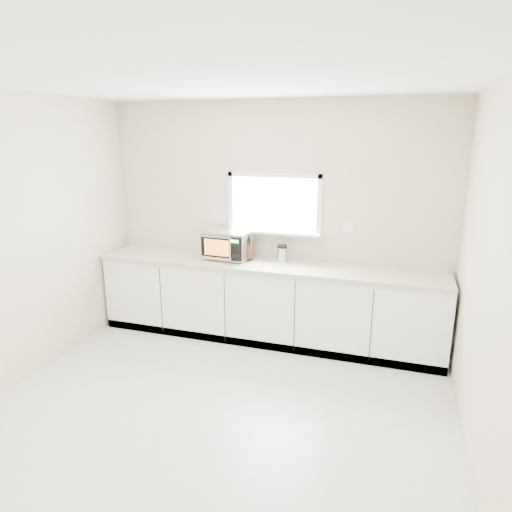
% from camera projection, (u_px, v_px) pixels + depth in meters
% --- Properties ---
extents(ground, '(4.00, 4.00, 0.00)m').
position_uv_depth(ground, '(208.00, 422.00, 3.81)').
color(ground, beige).
rests_on(ground, ground).
extents(back_wall, '(4.00, 0.17, 2.70)m').
position_uv_depth(back_wall, '(274.00, 219.00, 5.28)').
color(back_wall, beige).
rests_on(back_wall, ground).
extents(cabinets, '(3.92, 0.60, 0.88)m').
position_uv_depth(cabinets, '(267.00, 303.00, 5.25)').
color(cabinets, white).
rests_on(cabinets, ground).
extents(countertop, '(3.92, 0.64, 0.04)m').
position_uv_depth(countertop, '(267.00, 265.00, 5.12)').
color(countertop, '#B3AB94').
rests_on(countertop, cabinets).
extents(microwave, '(0.53, 0.45, 0.33)m').
position_uv_depth(microwave, '(228.00, 244.00, 5.27)').
color(microwave, black).
rests_on(microwave, countertop).
extents(knife_block, '(0.13, 0.22, 0.30)m').
position_uv_depth(knife_block, '(248.00, 249.00, 5.23)').
color(knife_block, '#4C281B').
rests_on(knife_block, countertop).
extents(cutting_board, '(0.29, 0.07, 0.29)m').
position_uv_depth(cutting_board, '(216.00, 241.00, 5.52)').
color(cutting_board, '#925838').
rests_on(cutting_board, countertop).
extents(coffee_grinder, '(0.11, 0.11, 0.19)m').
position_uv_depth(coffee_grinder, '(282.00, 253.00, 5.17)').
color(coffee_grinder, '#AEB1B6').
rests_on(coffee_grinder, countertop).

